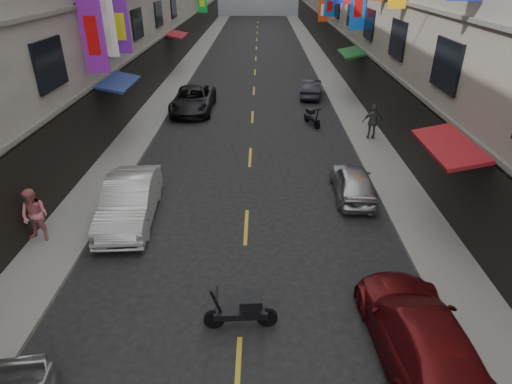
{
  "coord_description": "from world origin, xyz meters",
  "views": [
    {
      "loc": [
        0.46,
        5.7,
        7.85
      ],
      "look_at": [
        0.38,
        13.84,
        3.54
      ],
      "focal_mm": 30.0,
      "sensor_mm": 36.0,
      "label": 1
    }
  ],
  "objects_px": {
    "car_left_mid": "(130,201)",
    "pedestrian_lfar": "(35,216)",
    "car_right_near": "(420,335)",
    "car_right_mid": "(353,182)",
    "car_left_far": "(193,100)",
    "scooter_crossing": "(242,312)",
    "scooter_far_right": "(312,117)",
    "pedestrian_rfar": "(373,122)",
    "car_right_far": "(311,88)"
  },
  "relations": [
    {
      "from": "scooter_far_right",
      "to": "car_right_mid",
      "type": "xyz_separation_m",
      "value": [
        0.68,
        -8.33,
        0.16
      ]
    },
    {
      "from": "car_right_near",
      "to": "pedestrian_rfar",
      "type": "bearing_deg",
      "value": -102.01
    },
    {
      "from": "scooter_crossing",
      "to": "pedestrian_rfar",
      "type": "xyz_separation_m",
      "value": [
        6.04,
        12.74,
        0.55
      ]
    },
    {
      "from": "scooter_crossing",
      "to": "car_right_mid",
      "type": "distance_m",
      "value": 7.85
    },
    {
      "from": "car_left_mid",
      "to": "car_left_far",
      "type": "bearing_deg",
      "value": 83.84
    },
    {
      "from": "pedestrian_lfar",
      "to": "car_left_mid",
      "type": "bearing_deg",
      "value": 37.3
    },
    {
      "from": "car_right_near",
      "to": "car_right_mid",
      "type": "distance_m",
      "value": 7.7
    },
    {
      "from": "car_left_far",
      "to": "pedestrian_lfar",
      "type": "height_order",
      "value": "pedestrian_lfar"
    },
    {
      "from": "car_right_near",
      "to": "pedestrian_rfar",
      "type": "distance_m",
      "value": 13.83
    },
    {
      "from": "scooter_crossing",
      "to": "car_left_mid",
      "type": "height_order",
      "value": "car_left_mid"
    },
    {
      "from": "scooter_crossing",
      "to": "car_left_mid",
      "type": "relative_size",
      "value": 0.4
    },
    {
      "from": "pedestrian_rfar",
      "to": "car_left_mid",
      "type": "bearing_deg",
      "value": 41.05
    },
    {
      "from": "car_left_far",
      "to": "car_right_mid",
      "type": "xyz_separation_m",
      "value": [
        7.6,
        -10.88,
        -0.11
      ]
    },
    {
      "from": "car_left_mid",
      "to": "car_left_far",
      "type": "xyz_separation_m",
      "value": [
        0.4,
        12.68,
        -0.04
      ]
    },
    {
      "from": "car_right_near",
      "to": "car_right_mid",
      "type": "bearing_deg",
      "value": -93.34
    },
    {
      "from": "car_right_mid",
      "to": "car_right_far",
      "type": "bearing_deg",
      "value": -87.88
    },
    {
      "from": "car_left_far",
      "to": "car_right_near",
      "type": "distance_m",
      "value": 20.07
    },
    {
      "from": "car_right_near",
      "to": "car_left_mid",
      "type": "bearing_deg",
      "value": -39.72
    },
    {
      "from": "scooter_crossing",
      "to": "car_left_mid",
      "type": "distance_m",
      "value": 6.41
    },
    {
      "from": "car_left_mid",
      "to": "car_right_near",
      "type": "height_order",
      "value": "car_left_mid"
    },
    {
      "from": "scooter_far_right",
      "to": "car_right_near",
      "type": "relative_size",
      "value": 0.36
    },
    {
      "from": "car_right_far",
      "to": "pedestrian_lfar",
      "type": "distance_m",
      "value": 20.27
    },
    {
      "from": "scooter_crossing",
      "to": "pedestrian_lfar",
      "type": "bearing_deg",
      "value": 58.42
    },
    {
      "from": "car_left_far",
      "to": "car_right_mid",
      "type": "relative_size",
      "value": 1.44
    },
    {
      "from": "car_left_mid",
      "to": "pedestrian_rfar",
      "type": "distance_m",
      "value": 12.73
    },
    {
      "from": "scooter_far_right",
      "to": "car_right_mid",
      "type": "distance_m",
      "value": 8.36
    },
    {
      "from": "car_left_far",
      "to": "car_left_mid",
      "type": "bearing_deg",
      "value": -91.36
    },
    {
      "from": "car_right_near",
      "to": "car_right_far",
      "type": "distance_m",
      "value": 21.84
    },
    {
      "from": "car_right_far",
      "to": "pedestrian_rfar",
      "type": "bearing_deg",
      "value": 114.44
    },
    {
      "from": "scooter_far_right",
      "to": "pedestrian_lfar",
      "type": "xyz_separation_m",
      "value": [
        -9.84,
        -11.57,
        0.57
      ]
    },
    {
      "from": "scooter_crossing",
      "to": "scooter_far_right",
      "type": "xyz_separation_m",
      "value": [
        3.28,
        15.1,
        0.0
      ]
    },
    {
      "from": "car_left_far",
      "to": "pedestrian_rfar",
      "type": "distance_m",
      "value": 10.86
    },
    {
      "from": "car_left_far",
      "to": "scooter_far_right",
      "type": "bearing_deg",
      "value": -19.8
    },
    {
      "from": "scooter_far_right",
      "to": "car_right_near",
      "type": "bearing_deg",
      "value": 72.52
    },
    {
      "from": "car_right_mid",
      "to": "pedestrian_rfar",
      "type": "relative_size",
      "value": 2.03
    },
    {
      "from": "scooter_crossing",
      "to": "car_left_far",
      "type": "xyz_separation_m",
      "value": [
        -3.64,
        17.66,
        0.27
      ]
    },
    {
      "from": "car_left_mid",
      "to": "pedestrian_lfar",
      "type": "height_order",
      "value": "pedestrian_lfar"
    },
    {
      "from": "scooter_crossing",
      "to": "pedestrian_lfar",
      "type": "xyz_separation_m",
      "value": [
        -6.56,
        3.53,
        0.57
      ]
    },
    {
      "from": "car_left_mid",
      "to": "car_right_far",
      "type": "height_order",
      "value": "car_left_mid"
    },
    {
      "from": "car_left_far",
      "to": "car_right_mid",
      "type": "distance_m",
      "value": 13.27
    },
    {
      "from": "car_right_far",
      "to": "pedestrian_rfar",
      "type": "height_order",
      "value": "pedestrian_rfar"
    },
    {
      "from": "car_left_far",
      "to": "car_right_near",
      "type": "bearing_deg",
      "value": -67.31
    },
    {
      "from": "car_left_mid",
      "to": "car_right_far",
      "type": "distance_m",
      "value": 17.79
    },
    {
      "from": "car_left_mid",
      "to": "pedestrian_lfar",
      "type": "xyz_separation_m",
      "value": [
        -2.52,
        -1.44,
        0.26
      ]
    },
    {
      "from": "scooter_far_right",
      "to": "car_right_far",
      "type": "height_order",
      "value": "car_right_far"
    },
    {
      "from": "pedestrian_lfar",
      "to": "car_right_far",
      "type": "bearing_deg",
      "value": 66.68
    },
    {
      "from": "scooter_far_right",
      "to": "car_left_far",
      "type": "height_order",
      "value": "car_left_far"
    },
    {
      "from": "pedestrian_rfar",
      "to": "car_right_near",
      "type": "bearing_deg",
      "value": 84.76
    },
    {
      "from": "car_right_near",
      "to": "pedestrian_lfar",
      "type": "distance_m",
      "value": 11.43
    },
    {
      "from": "car_left_far",
      "to": "car_right_mid",
      "type": "height_order",
      "value": "car_left_far"
    }
  ]
}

